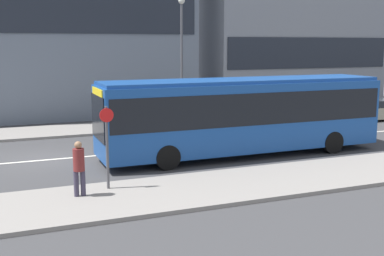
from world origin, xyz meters
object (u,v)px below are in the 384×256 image
object	(u,v)px
city_bus	(243,112)
street_lamp	(182,48)
parked_car_0	(311,114)
parked_car_1	(379,110)
pedestrian_near_stop	(79,165)
bus_stop_sign	(107,141)

from	to	relation	value
city_bus	street_lamp	size ratio (longest dim) A/B	1.73
parked_car_0	parked_car_1	bearing A→B (deg)	-1.46
pedestrian_near_stop	parked_car_1	bearing A→B (deg)	26.88
city_bus	bus_stop_sign	size ratio (longest dim) A/B	4.63
pedestrian_near_stop	bus_stop_sign	xyz separation A→B (m)	(0.96, 0.44, 0.58)
parked_car_0	city_bus	bearing A→B (deg)	-143.24
city_bus	street_lamp	bearing A→B (deg)	87.08
street_lamp	parked_car_1	bearing A→B (deg)	-10.08
pedestrian_near_stop	street_lamp	size ratio (longest dim) A/B	0.24
parked_car_0	street_lamp	size ratio (longest dim) A/B	0.59
parked_car_1	street_lamp	bearing A→B (deg)	169.92
city_bus	pedestrian_near_stop	distance (m)	8.25
parked_car_0	pedestrian_near_stop	distance (m)	17.48
city_bus	pedestrian_near_stop	size ratio (longest dim) A/B	7.23
parked_car_1	pedestrian_near_stop	xyz separation A→B (m)	(-19.92, -9.03, 0.48)
city_bus	parked_car_1	xyz separation A→B (m)	(12.52, 5.46, -1.26)
city_bus	street_lamp	xyz separation A→B (m)	(0.15, 7.66, 2.56)
city_bus	parked_car_0	distance (m)	9.42
parked_car_0	bus_stop_sign	xyz separation A→B (m)	(-13.92, -8.72, 1.04)
pedestrian_near_stop	street_lamp	distance (m)	13.94
city_bus	pedestrian_near_stop	bearing A→B (deg)	-156.03
city_bus	parked_car_0	world-z (taller)	city_bus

